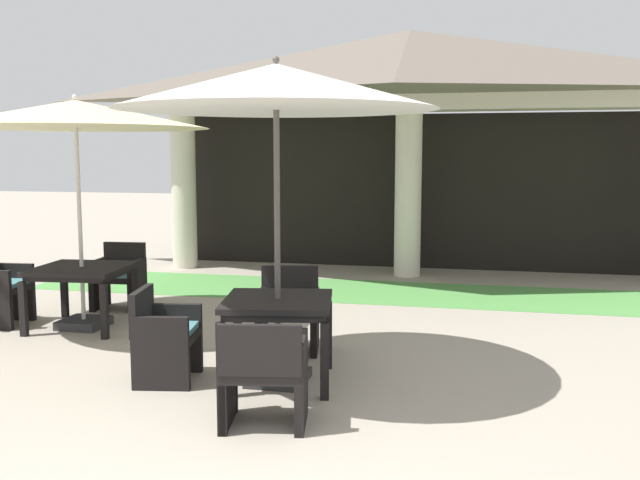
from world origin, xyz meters
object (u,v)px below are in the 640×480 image
(patio_umbrella_mid_left, at_px, (75,116))
(patio_umbrella_mid_right, at_px, (276,89))
(patio_chair_mid_left_north, at_px, (119,278))
(patio_chair_mid_right_south, at_px, (264,372))
(patio_chair_mid_right_west, at_px, (164,337))
(patio_chair_mid_right_north, at_px, (288,312))
(patio_table_mid_left, at_px, (82,274))
(patio_table_mid_right, at_px, (278,310))

(patio_umbrella_mid_left, xyz_separation_m, patio_umbrella_mid_right, (2.70, -1.39, 0.12))
(patio_chair_mid_left_north, bearing_deg, patio_chair_mid_right_south, 126.04)
(patio_umbrella_mid_right, bearing_deg, patio_chair_mid_right_west, -170.01)
(patio_umbrella_mid_left, height_order, patio_chair_mid_right_north, patio_umbrella_mid_left)
(patio_table_mid_left, bearing_deg, patio_umbrella_mid_right, -27.29)
(patio_table_mid_left, xyz_separation_m, patio_chair_mid_left_north, (-0.09, 1.01, -0.22))
(patio_chair_mid_left_north, xyz_separation_m, patio_chair_mid_right_south, (2.96, -3.38, 0.01))
(patio_chair_mid_right_north, bearing_deg, patio_chair_mid_right_south, 90.00)
(patio_chair_mid_left_north, relative_size, patio_table_mid_right, 0.78)
(patio_umbrella_mid_left, xyz_separation_m, patio_table_mid_right, (2.70, -1.39, -1.74))
(patio_table_mid_left, bearing_deg, patio_umbrella_mid_left, 108.43)
(patio_table_mid_left, bearing_deg, patio_chair_mid_left_north, 95.18)
(patio_table_mid_right, bearing_deg, patio_table_mid_left, 152.71)
(patio_table_mid_right, xyz_separation_m, patio_chair_mid_right_south, (0.17, -0.98, -0.24))
(patio_umbrella_mid_right, height_order, patio_chair_mid_right_west, patio_umbrella_mid_right)
(patio_chair_mid_right_south, bearing_deg, patio_table_mid_right, 90.00)
(patio_chair_mid_left_north, distance_m, patio_umbrella_mid_right, 4.24)
(patio_umbrella_mid_left, bearing_deg, patio_table_mid_left, -71.57)
(patio_table_mid_right, xyz_separation_m, patio_umbrella_mid_right, (0.00, -0.00, 1.86))
(patio_chair_mid_right_north, bearing_deg, patio_table_mid_right, 90.00)
(patio_umbrella_mid_left, height_order, patio_chair_mid_left_north, patio_umbrella_mid_left)
(patio_table_mid_left, relative_size, patio_chair_mid_right_west, 1.33)
(patio_umbrella_mid_right, bearing_deg, patio_chair_mid_right_north, 99.99)
(patio_umbrella_mid_right, relative_size, patio_chair_mid_right_south, 3.45)
(patio_table_mid_left, distance_m, patio_umbrella_mid_left, 1.76)
(patio_chair_mid_right_north, bearing_deg, patio_table_mid_left, -19.23)
(patio_umbrella_mid_left, xyz_separation_m, patio_chair_mid_right_north, (2.52, -0.41, -1.99))
(patio_table_mid_left, bearing_deg, patio_chair_mid_right_north, -9.25)
(patio_umbrella_mid_left, bearing_deg, patio_table_mid_right, -27.29)
(patio_umbrella_mid_left, bearing_deg, patio_chair_mid_left_north, 95.18)
(patio_umbrella_mid_left, distance_m, patio_umbrella_mid_right, 3.04)
(patio_chair_mid_right_west, height_order, patio_chair_mid_right_north, patio_chair_mid_right_north)
(patio_table_mid_right, height_order, patio_umbrella_mid_right, patio_umbrella_mid_right)
(patio_chair_mid_right_south, distance_m, patio_chair_mid_right_north, 1.99)
(patio_chair_mid_right_north, bearing_deg, patio_chair_mid_right_west, 45.11)
(patio_table_mid_right, bearing_deg, patio_umbrella_mid_left, 152.71)
(patio_table_mid_right, xyz_separation_m, patio_chair_mid_right_west, (-0.98, -0.17, -0.25))
(patio_table_mid_left, height_order, patio_table_mid_right, patio_table_mid_right)
(patio_chair_mid_right_south, bearing_deg, patio_chair_mid_right_west, 135.02)
(patio_umbrella_mid_left, relative_size, patio_table_mid_right, 2.78)
(patio_chair_mid_left_north, xyz_separation_m, patio_chair_mid_right_north, (2.61, -1.42, -0.00))
(patio_umbrella_mid_left, distance_m, patio_chair_mid_right_west, 3.06)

